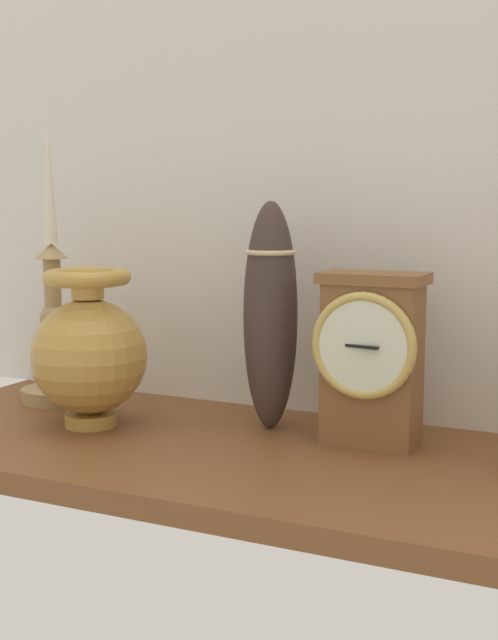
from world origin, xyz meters
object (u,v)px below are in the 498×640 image
tall_ceramic_vase (270,315)px  candlestick_tall_left (54,322)px  mantel_clock (371,357)px  brass_vase_bulbous (88,352)px

tall_ceramic_vase → candlestick_tall_left: bearing=179.9°
candlestick_tall_left → tall_ceramic_vase: (31.43, -0.04, 2.71)cm
candlestick_tall_left → tall_ceramic_vase: size_ratio=1.45×
mantel_clock → candlestick_tall_left: bearing=177.6°
mantel_clock → candlestick_tall_left: candlestick_tall_left is taller
mantel_clock → tall_ceramic_vase: tall_ceramic_vase is taller
brass_vase_bulbous → tall_ceramic_vase: bearing=23.6°
tall_ceramic_vase → mantel_clock: bearing=-8.0°
mantel_clock → tall_ceramic_vase: bearing=172.0°
tall_ceramic_vase → brass_vase_bulbous: bearing=-156.4°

